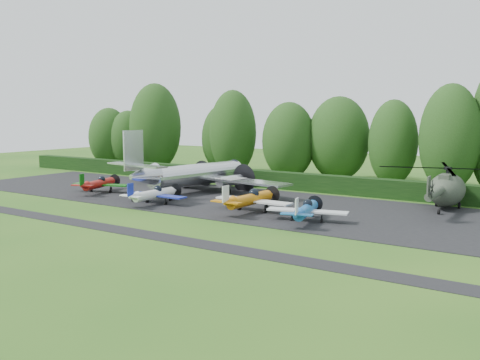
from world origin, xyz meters
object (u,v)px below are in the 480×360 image
Objects in this scene: light_plane_red at (99,184)px; light_plane_blue at (306,210)px; light_plane_white at (154,194)px; transport_plane at (196,174)px; light_plane_orange at (250,199)px; helicopter at (447,187)px.

light_plane_blue is at bearing 12.70° from light_plane_red.
light_plane_red is at bearing 168.24° from light_plane_white.
light_plane_orange is at bearing -38.18° from transport_plane.
transport_plane is 8.79m from light_plane_white.
light_plane_blue is 0.49× the size of helicopter.
light_plane_blue is (6.31, -1.26, -0.14)m from light_plane_orange.
transport_plane reaches higher than light_plane_blue.
light_plane_red and light_plane_blue have the same top height.
light_plane_red is at bearing -169.69° from light_plane_blue.
helicopter reaches higher than light_plane_white.
light_plane_white is at bearing -171.66° from light_plane_orange.
transport_plane is 3.32× the size of light_plane_blue.
light_plane_orange reaches higher than light_plane_red.
light_plane_white is (1.62, -8.58, -1.05)m from transport_plane.
light_plane_blue is at bearing -12.68° from light_plane_orange.
transport_plane is at bearing 100.82° from light_plane_white.
light_plane_orange is (10.15, 1.73, 0.16)m from light_plane_white.
light_plane_orange is (11.77, -6.84, -0.88)m from transport_plane.
transport_plane reaches higher than helicopter.
helicopter is (14.46, 11.58, 0.93)m from light_plane_orange.
light_plane_orange is 18.55m from helicopter.
transport_plane is 2.93× the size of light_plane_orange.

